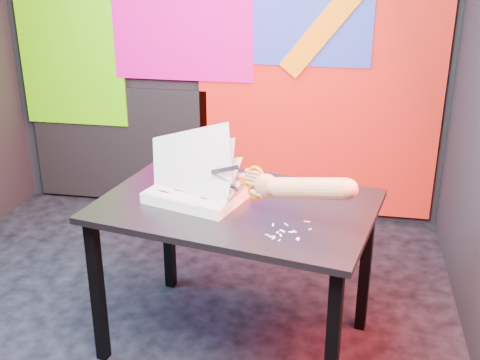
# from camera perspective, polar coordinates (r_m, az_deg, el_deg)

# --- Properties ---
(room) EXTENTS (3.01, 3.01, 2.71)m
(room) POSITION_cam_1_polar(r_m,az_deg,el_deg) (2.62, -8.80, 10.77)
(room) COLOR black
(room) RESTS_ON ground
(backdrop) EXTENTS (2.88, 0.05, 2.08)m
(backdrop) POSITION_cam_1_polar(r_m,az_deg,el_deg) (4.07, -1.01, 9.41)
(backdrop) COLOR red
(backdrop) RESTS_ON ground
(work_table) EXTENTS (1.34, 1.02, 0.75)m
(work_table) POSITION_cam_1_polar(r_m,az_deg,el_deg) (2.72, -0.34, -3.91)
(work_table) COLOR black
(work_table) RESTS_ON ground
(printout_stack) EXTENTS (0.48, 0.40, 0.37)m
(printout_stack) POSITION_cam_1_polar(r_m,az_deg,el_deg) (2.71, -4.21, -1.21)
(printout_stack) COLOR #EBECCC
(printout_stack) RESTS_ON work_table
(scissors) EXTENTS (0.25, 0.12, 0.16)m
(scissors) POSITION_cam_1_polar(r_m,az_deg,el_deg) (2.52, 1.14, -0.22)
(scissors) COLOR silver
(scissors) RESTS_ON printout_stack
(hand_forearm) EXTENTS (0.46, 0.23, 0.17)m
(hand_forearm) POSITION_cam_1_polar(r_m,az_deg,el_deg) (2.39, 6.01, -0.74)
(hand_forearm) COLOR tan
(hand_forearm) RESTS_ON work_table
(paper_clippings) EXTENTS (0.18, 0.20, 0.00)m
(paper_clippings) POSITION_cam_1_polar(r_m,az_deg,el_deg) (2.43, 4.46, -4.94)
(paper_clippings) COLOR beige
(paper_clippings) RESTS_ON work_table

